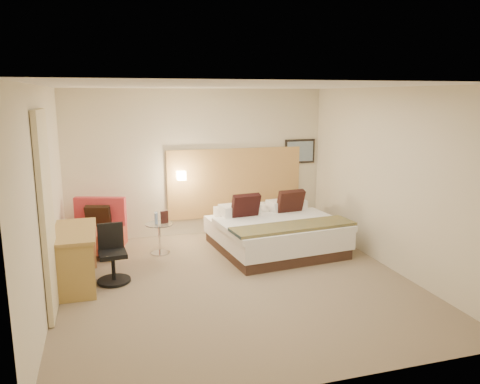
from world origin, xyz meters
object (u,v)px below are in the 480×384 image
object	(u,v)px
desk	(76,242)
side_table	(160,237)
desk_chair	(113,259)
lounge_chair	(97,232)
bed	(275,232)

from	to	relation	value
desk	side_table	bearing A→B (deg)	38.28
desk_chair	side_table	bearing A→B (deg)	52.37
side_table	lounge_chair	bearing A→B (deg)	163.22
bed	lounge_chair	xyz separation A→B (m)	(-2.89, 0.64, 0.05)
bed	desk	distance (m)	3.22
bed	lounge_chair	world-z (taller)	bed
desk_chair	desk	bearing A→B (deg)	176.91
desk_chair	bed	bearing A→B (deg)	13.99
side_table	desk	bearing A→B (deg)	-141.72
lounge_chair	side_table	size ratio (longest dim) A/B	1.78
lounge_chair	side_table	xyz separation A→B (m)	(0.99, -0.30, -0.07)
lounge_chair	desk	distance (m)	1.33
bed	desk_chair	distance (m)	2.76
lounge_chair	desk_chair	distance (m)	1.32
desk	desk_chair	distance (m)	0.55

